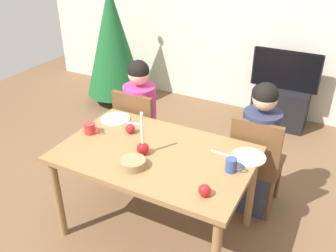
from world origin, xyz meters
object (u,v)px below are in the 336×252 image
object	(u,v)px
chair_left	(139,128)
person_left_child	(141,122)
plate_left	(116,119)
christmas_tree	(112,41)
chair_right	(256,159)
plate_right	(248,157)
apple_by_left_plate	(205,190)
person_right_child	(258,152)
tv_stand	(280,106)
mug_right	(232,165)
tv	(286,70)
apple_near_candle	(130,129)
bowl_walnuts	(133,163)
candle_centerpiece	(143,146)
dining_table	(155,162)
mug_left	(90,128)

from	to	relation	value
chair_left	person_left_child	world-z (taller)	person_left_child
plate_left	person_left_child	bearing A→B (deg)	85.80
christmas_tree	chair_right	bearing A→B (deg)	-29.61
plate_right	apple_by_left_plate	size ratio (longest dim) A/B	3.16
person_right_child	apple_by_left_plate	size ratio (longest dim) A/B	15.12
christmas_tree	person_left_child	bearing A→B (deg)	-46.93
tv_stand	mug_right	distance (m)	2.34
tv	mug_right	world-z (taller)	tv
mug_right	apple_near_candle	bearing A→B (deg)	172.22
bowl_walnuts	apple_by_left_plate	xyz separation A→B (m)	(0.55, -0.05, 0.01)
person_left_child	bowl_walnuts	xyz separation A→B (m)	(0.48, -0.87, 0.21)
person_left_child	mug_right	size ratio (longest dim) A/B	9.57
mug_right	tv	bearing A→B (deg)	92.63
tv_stand	tv	xyz separation A→B (m)	(0.00, 0.00, 0.47)
candle_centerpiece	person_left_child	bearing A→B (deg)	123.04
dining_table	christmas_tree	distance (m)	2.60
tv_stand	mug_left	bearing A→B (deg)	-114.65
person_right_child	tv	bearing A→B (deg)	94.80
chair_right	person_right_child	distance (m)	0.07
chair_left	mug_right	world-z (taller)	chair_left
dining_table	plate_right	size ratio (longest dim) A/B	5.72
plate_right	apple_near_candle	bearing A→B (deg)	-174.51
tv_stand	bowl_walnuts	bearing A→B (deg)	-101.30
tv	plate_left	world-z (taller)	tv
candle_centerpiece	tv_stand	bearing A→B (deg)	77.36
dining_table	apple_by_left_plate	bearing A→B (deg)	-29.39
candle_centerpiece	apple_by_left_plate	distance (m)	0.61
christmas_tree	mug_right	xyz separation A→B (m)	(2.29, -1.90, -0.06)
person_right_child	bowl_walnuts	world-z (taller)	person_right_child
plate_right	mug_left	distance (m)	1.24
candle_centerpiece	apple_by_left_plate	size ratio (longest dim) A/B	4.28
person_left_child	plate_right	bearing A→B (deg)	-19.11
person_left_child	candle_centerpiece	bearing A→B (deg)	-56.96
candle_centerpiece	apple_by_left_plate	xyz separation A→B (m)	(0.57, -0.22, -0.03)
tv	mug_right	xyz separation A→B (m)	(0.10, -2.27, 0.09)
chair_right	mug_right	bearing A→B (deg)	-93.53
apple_near_candle	dining_table	bearing A→B (deg)	-26.35
tv	bowl_walnuts	world-z (taller)	tv
dining_table	candle_centerpiece	size ratio (longest dim) A/B	4.22
person_right_child	plate_left	distance (m)	1.21
person_left_child	tv	xyz separation A→B (m)	(0.98, 1.66, 0.14)
dining_table	chair_right	bearing A→B (deg)	45.37
tv_stand	plate_left	size ratio (longest dim) A/B	2.60
mug_right	tv_stand	bearing A→B (deg)	92.63
person_right_child	mug_left	world-z (taller)	person_right_child
dining_table	chair_right	size ratio (longest dim) A/B	1.56
tv	christmas_tree	distance (m)	2.22
tv	mug_right	bearing A→B (deg)	-87.37
person_left_child	apple_by_left_plate	world-z (taller)	person_left_child
person_right_child	plate_right	xyz separation A→B (m)	(0.02, -0.40, 0.19)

